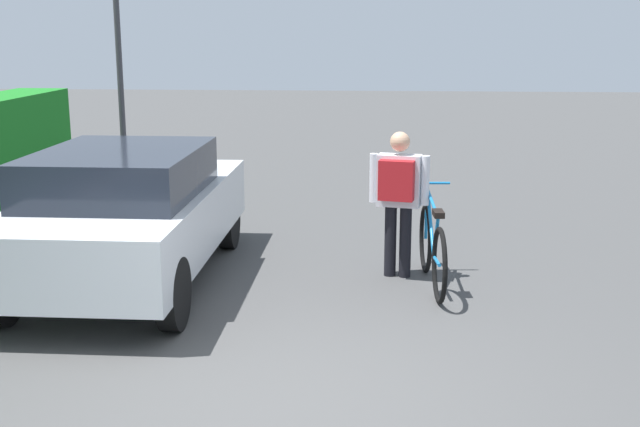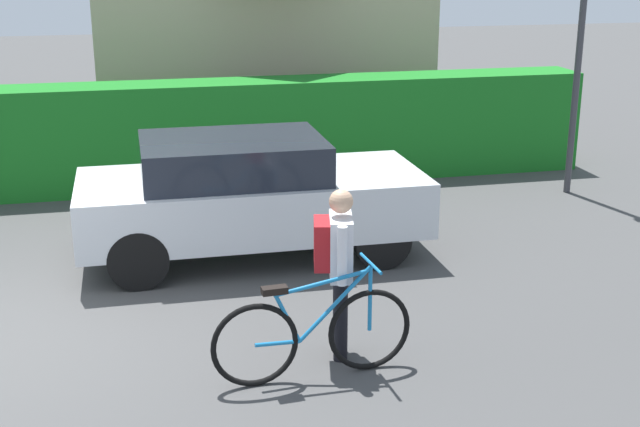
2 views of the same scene
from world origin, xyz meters
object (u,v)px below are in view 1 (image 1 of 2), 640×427
at_px(street_lamp, 117,17).
at_px(bicycle, 432,248).
at_px(parked_car_near, 128,211).
at_px(person_rider, 398,191).

bearing_deg(street_lamp, bicycle, -136.03).
xyz_separation_m(bicycle, street_lamp, (5.08, 4.90, 2.43)).
height_order(parked_car_near, bicycle, parked_car_near).
xyz_separation_m(parked_car_near, bicycle, (0.10, -3.22, -0.37)).
bearing_deg(bicycle, street_lamp, 43.97).
relative_size(person_rider, street_lamp, 0.36).
bearing_deg(street_lamp, parked_car_near, -162.01).
distance_m(parked_car_near, person_rider, 2.89).
distance_m(parked_car_near, street_lamp, 5.83).
xyz_separation_m(parked_car_near, street_lamp, (5.18, 1.68, 2.07)).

